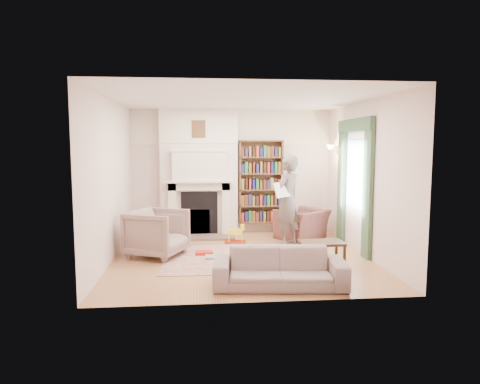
{
  "coord_description": "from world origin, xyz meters",
  "views": [
    {
      "loc": [
        -0.72,
        -7.5,
        2.0
      ],
      "look_at": [
        0.0,
        0.25,
        1.15
      ],
      "focal_mm": 32.0,
      "sensor_mm": 36.0,
      "label": 1
    }
  ],
  "objects": [
    {
      "name": "wall_right",
      "position": [
        2.25,
        0.0,
        1.4
      ],
      "size": [
        0.0,
        4.5,
        4.5
      ],
      "primitive_type": "plane",
      "rotation": [
        1.57,
        0.0,
        -1.57
      ],
      "color": "silver",
      "rests_on": "floor"
    },
    {
      "name": "man_reading",
      "position": [
        1.0,
        0.8,
        0.91
      ],
      "size": [
        0.78,
        0.77,
        1.81
      ],
      "primitive_type": "imported",
      "rotation": [
        0.0,
        0.0,
        3.91
      ],
      "color": "#564C45",
      "rests_on": "floor"
    },
    {
      "name": "fireplace",
      "position": [
        -0.75,
        2.05,
        1.39
      ],
      "size": [
        1.7,
        0.58,
        2.8
      ],
      "color": "silver",
      "rests_on": "floor"
    },
    {
      "name": "coffee_table",
      "position": [
        1.23,
        -0.85,
        0.23
      ],
      "size": [
        0.71,
        0.46,
        0.45
      ],
      "primitive_type": null,
      "rotation": [
        0.0,
        0.0,
        0.01
      ],
      "color": "#342412",
      "rests_on": "floor"
    },
    {
      "name": "sofa",
      "position": [
        0.38,
        -1.67,
        0.27
      ],
      "size": [
        1.93,
        0.91,
        0.54
      ],
      "primitive_type": "imported",
      "rotation": [
        0.0,
        0.0,
        -0.1
      ],
      "color": "#9F9683",
      "rests_on": "floor"
    },
    {
      "name": "curtain_left",
      "position": [
        2.2,
        -0.3,
        1.2
      ],
      "size": [
        0.07,
        0.32,
        2.4
      ],
      "primitive_type": "cube",
      "color": "#314C32",
      "rests_on": "floor"
    },
    {
      "name": "comic_annuals",
      "position": [
        0.4,
        -0.35,
        0.02
      ],
      "size": [
        0.51,
        0.62,
        0.02
      ],
      "color": "red",
      "rests_on": "rug"
    },
    {
      "name": "floor",
      "position": [
        0.0,
        0.0,
        0.0
      ],
      "size": [
        4.5,
        4.5,
        0.0
      ],
      "primitive_type": "plane",
      "color": "olive",
      "rests_on": "ground"
    },
    {
      "name": "bookcase",
      "position": [
        0.65,
        2.12,
        1.18
      ],
      "size": [
        1.0,
        0.24,
        1.85
      ],
      "primitive_type": "cube",
      "color": "brown",
      "rests_on": "floor"
    },
    {
      "name": "armchair_reading",
      "position": [
        1.45,
        1.4,
        0.32
      ],
      "size": [
        1.29,
        1.27,
        0.63
      ],
      "primitive_type": "imported",
      "rotation": [
        0.0,
        0.0,
        3.78
      ],
      "color": "#4C2829",
      "rests_on": "floor"
    },
    {
      "name": "newspaper",
      "position": [
        0.85,
        0.6,
        1.15
      ],
      "size": [
        0.4,
        0.39,
        0.29
      ],
      "primitive_type": "cube",
      "rotation": [
        -0.35,
        0.0,
        0.77
      ],
      "color": "white",
      "rests_on": "man_reading"
    },
    {
      "name": "game_box_lid",
      "position": [
        -0.66,
        0.2,
        0.04
      ],
      "size": [
        0.32,
        0.22,
        0.05
      ],
      "primitive_type": "cube",
      "rotation": [
        0.0,
        0.0,
        -0.01
      ],
      "color": "red",
      "rests_on": "rug"
    },
    {
      "name": "wall_back",
      "position": [
        0.0,
        2.25,
        1.4
      ],
      "size": [
        4.5,
        0.0,
        4.5
      ],
      "primitive_type": "plane",
      "rotation": [
        1.57,
        0.0,
        0.0
      ],
      "color": "silver",
      "rests_on": "floor"
    },
    {
      "name": "ceiling",
      "position": [
        0.0,
        0.0,
        2.8
      ],
      "size": [
        4.5,
        4.5,
        0.0
      ],
      "primitive_type": "plane",
      "rotation": [
        3.14,
        0.0,
        0.0
      ],
      "color": "white",
      "rests_on": "wall_back"
    },
    {
      "name": "armchair_left",
      "position": [
        -1.51,
        0.19,
        0.42
      ],
      "size": [
        1.22,
        1.21,
        0.85
      ],
      "primitive_type": "imported",
      "rotation": [
        0.0,
        0.0,
        1.16
      ],
      "color": "#A69789",
      "rests_on": "floor"
    },
    {
      "name": "pelmet",
      "position": [
        2.19,
        0.4,
        2.38
      ],
      "size": [
        0.09,
        1.7,
        0.24
      ],
      "primitive_type": "cube",
      "color": "#314C32",
      "rests_on": "wall_right"
    },
    {
      "name": "paraffin_heater",
      "position": [
        -1.68,
        1.28,
        0.28
      ],
      "size": [
        0.24,
        0.24,
        0.55
      ],
      "primitive_type": "cylinder",
      "rotation": [
        0.0,
        0.0,
        -0.0
      ],
      "color": "#929498",
      "rests_on": "floor"
    },
    {
      "name": "board_game",
      "position": [
        -0.48,
        -0.02,
        0.03
      ],
      "size": [
        0.34,
        0.34,
        0.03
      ],
      "primitive_type": "cube",
      "rotation": [
        0.0,
        0.0,
        -0.01
      ],
      "color": "gold",
      "rests_on": "rug"
    },
    {
      "name": "wall_left",
      "position": [
        -2.25,
        0.0,
        1.4
      ],
      "size": [
        0.0,
        4.5,
        4.5
      ],
      "primitive_type": "plane",
      "rotation": [
        1.57,
        0.0,
        1.57
      ],
      "color": "silver",
      "rests_on": "floor"
    },
    {
      "name": "curtain_right",
      "position": [
        2.2,
        1.1,
        1.2
      ],
      "size": [
        0.07,
        0.32,
        2.4
      ],
      "primitive_type": "cube",
      "color": "#314C32",
      "rests_on": "floor"
    },
    {
      "name": "wall_sconce",
      "position": [
        2.03,
        1.5,
        1.9
      ],
      "size": [
        0.2,
        0.24,
        0.24
      ],
      "primitive_type": null,
      "color": "gold",
      "rests_on": "wall_right"
    },
    {
      "name": "rocking_horse",
      "position": [
        -0.02,
        1.1,
        0.19
      ],
      "size": [
        0.45,
        0.19,
        0.39
      ],
      "primitive_type": null,
      "rotation": [
        0.0,
        0.0,
        -0.04
      ],
      "color": "yellow",
      "rests_on": "rug"
    },
    {
      "name": "wall_front",
      "position": [
        0.0,
        -2.25,
        1.4
      ],
      "size": [
        4.5,
        0.0,
        4.5
      ],
      "primitive_type": "plane",
      "rotation": [
        -1.57,
        0.0,
        0.0
      ],
      "color": "silver",
      "rests_on": "floor"
    },
    {
      "name": "window",
      "position": [
        2.23,
        0.4,
        1.45
      ],
      "size": [
        0.02,
        0.9,
        1.3
      ],
      "primitive_type": "cube",
      "color": "silver",
      "rests_on": "wall_right"
    },
    {
      "name": "rug",
      "position": [
        -0.07,
        -0.09,
        0.01
      ],
      "size": [
        2.65,
        2.07,
        0.01
      ],
      "primitive_type": "cube",
      "rotation": [
        0.0,
        0.0,
        -0.03
      ],
      "color": "#BBAB8D",
      "rests_on": "floor"
    }
  ]
}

